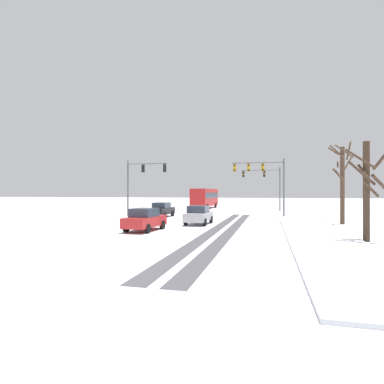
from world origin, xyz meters
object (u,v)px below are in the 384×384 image
object	(u,v)px
car_black_lead	(162,210)
bare_tree_sidewalk_near	(367,187)
traffic_signal_near_left	(141,177)
traffic_signal_far_right	(266,180)
bare_tree_sidewalk_mid	(342,181)
car_silver_second	(199,215)
car_red_third	(145,219)
bus_oncoming	(205,197)
traffic_signal_near_right	(263,174)

from	to	relation	value
car_black_lead	bare_tree_sidewalk_near	xyz separation A→B (m)	(17.02, -13.84, 2.22)
traffic_signal_near_left	traffic_signal_far_right	size ratio (longest dim) A/B	1.00
bare_tree_sidewalk_near	bare_tree_sidewalk_mid	size ratio (longest dim) A/B	0.79
car_silver_second	traffic_signal_far_right	bearing A→B (deg)	75.55
traffic_signal_far_right	car_red_third	size ratio (longest dim) A/B	1.55
bare_tree_sidewalk_mid	bus_oncoming	bearing A→B (deg)	126.17
car_silver_second	traffic_signal_near_right	bearing A→B (deg)	60.73
traffic_signal_near_right	bare_tree_sidewalk_near	bearing A→B (deg)	-69.81
traffic_signal_far_right	car_silver_second	size ratio (longest dim) A/B	1.57
bus_oncoming	bare_tree_sidewalk_mid	xyz separation A→B (m)	(16.85, -23.05, 1.79)
car_red_third	bus_oncoming	bearing A→B (deg)	93.70
traffic_signal_near_right	traffic_signal_near_left	distance (m)	13.95
car_red_third	bare_tree_sidewalk_mid	size ratio (longest dim) A/B	0.59
traffic_signal_far_right	car_red_third	distance (m)	28.19
traffic_signal_far_right	bare_tree_sidewalk_near	xyz separation A→B (m)	(5.65, -28.33, -1.59)
traffic_signal_near_right	traffic_signal_far_right	distance (m)	12.13
car_red_third	bare_tree_sidewalk_near	distance (m)	14.23
bare_tree_sidewalk_mid	traffic_signal_near_right	bearing A→B (deg)	137.95
traffic_signal_far_right	traffic_signal_near_right	bearing A→B (deg)	-91.45
car_silver_second	bare_tree_sidewalk_mid	world-z (taller)	bare_tree_sidewalk_mid
bare_tree_sidewalk_mid	traffic_signal_far_right	bearing A→B (deg)	109.60
bare_tree_sidewalk_near	bare_tree_sidewalk_mid	bearing A→B (deg)	85.11
traffic_signal_near_left	bus_oncoming	xyz separation A→B (m)	(3.80, 18.71, -2.60)
traffic_signal_near_left	bare_tree_sidewalk_mid	size ratio (longest dim) A/B	0.92
car_silver_second	bus_oncoming	distance (m)	26.67
traffic_signal_far_right	bus_oncoming	distance (m)	11.69
car_red_third	bare_tree_sidewalk_mid	bearing A→B (deg)	29.53
car_red_third	bus_oncoming	distance (m)	31.53
car_black_lead	car_silver_second	world-z (taller)	same
traffic_signal_near_right	bare_tree_sidewalk_near	xyz separation A→B (m)	(5.96, -16.20, -1.75)
traffic_signal_far_right	bare_tree_sidewalk_near	distance (m)	28.93
traffic_signal_far_right	car_black_lead	distance (m)	18.81
traffic_signal_near_right	bare_tree_sidewalk_mid	bearing A→B (deg)	-42.05
bus_oncoming	car_red_third	bearing A→B (deg)	-86.30
traffic_signal_near_left	car_red_third	world-z (taller)	traffic_signal_near_left
traffic_signal_near_right	traffic_signal_near_left	world-z (taller)	same
car_red_third	car_silver_second	bearing A→B (deg)	62.01
bare_tree_sidewalk_near	bare_tree_sidewalk_mid	world-z (taller)	bare_tree_sidewalk_mid
car_black_lead	bus_oncoming	distance (m)	19.33
traffic_signal_near_left	bare_tree_sidewalk_mid	bearing A→B (deg)	-11.87
traffic_signal_near_left	traffic_signal_far_right	distance (m)	19.85
traffic_signal_near_right	car_black_lead	size ratio (longest dim) A/B	1.56
traffic_signal_near_right	bare_tree_sidewalk_mid	size ratio (longest dim) A/B	0.92
car_black_lead	traffic_signal_near_left	bearing A→B (deg)	168.69
car_black_lead	car_red_third	bearing A→B (deg)	-75.88
traffic_signal_near_right	bus_oncoming	world-z (taller)	traffic_signal_near_right
traffic_signal_near_right	traffic_signal_near_left	size ratio (longest dim) A/B	1.00
traffic_signal_near_right	bare_tree_sidewalk_near	size ratio (longest dim) A/B	1.16
traffic_signal_far_right	car_red_third	xyz separation A→B (m)	(-8.30, -26.66, -3.81)
car_black_lead	bare_tree_sidewalk_mid	xyz separation A→B (m)	(17.87, -3.78, 2.96)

